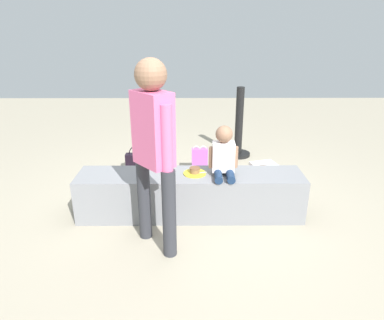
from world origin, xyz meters
name	(u,v)px	position (x,y,z in m)	size (l,w,h in m)	color
ground_plane	(190,214)	(0.00, 0.00, 0.00)	(12.00, 12.00, 0.00)	#A19882
concrete_ledge	(190,194)	(0.00, 0.00, 0.22)	(2.19, 0.45, 0.44)	gray
child_seated	(224,154)	(0.32, -0.02, 0.65)	(0.28, 0.32, 0.48)	#172C4D
adult_standing	(153,141)	(-0.29, -0.53, 0.95)	(0.36, 0.38, 1.58)	#2D2F35
cake_plate	(195,172)	(0.04, 0.01, 0.46)	(0.22, 0.22, 0.06)	yellow
gift_bag	(200,161)	(0.12, 1.02, 0.17)	(0.20, 0.09, 0.38)	#B259BF
railing_post	(239,131)	(0.69, 1.70, 0.36)	(0.36, 0.36, 1.00)	black
water_bottle_near_gift	(239,182)	(0.56, 0.53, 0.10)	(0.06, 0.06, 0.23)	silver
party_cup_red	(233,172)	(0.54, 0.93, 0.05)	(0.09, 0.09, 0.11)	red
cake_box_white	(266,170)	(0.95, 0.96, 0.07)	(0.31, 0.34, 0.15)	white
handbag_black_leather	(138,162)	(-0.67, 1.10, 0.13)	(0.32, 0.11, 0.36)	black
handbag_brown_canvas	(262,180)	(0.83, 0.57, 0.11)	(0.27, 0.14, 0.31)	brown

